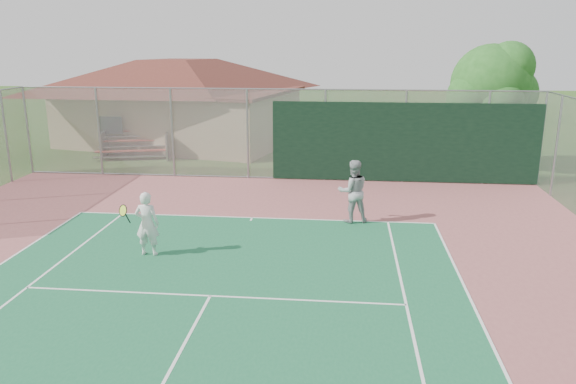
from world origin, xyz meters
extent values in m
cylinder|color=gray|center=(-10.00, 17.00, 1.75)|extent=(0.08, 0.08, 3.50)
cylinder|color=gray|center=(-7.00, 17.00, 1.75)|extent=(0.08, 0.08, 3.50)
cylinder|color=gray|center=(-4.00, 17.00, 1.75)|extent=(0.08, 0.08, 3.50)
cylinder|color=gray|center=(-1.00, 17.00, 1.75)|extent=(0.08, 0.08, 3.50)
cylinder|color=gray|center=(2.00, 17.00, 1.75)|extent=(0.08, 0.08, 3.50)
cylinder|color=gray|center=(5.00, 17.00, 1.75)|extent=(0.08, 0.08, 3.50)
cylinder|color=gray|center=(8.00, 17.00, 1.75)|extent=(0.08, 0.08, 3.50)
cylinder|color=gray|center=(10.00, 17.00, 1.75)|extent=(0.08, 0.08, 3.50)
cylinder|color=gray|center=(0.00, 17.00, 3.50)|extent=(20.00, 0.05, 0.05)
cylinder|color=gray|center=(0.00, 17.00, 0.05)|extent=(20.00, 0.05, 0.05)
cube|color=#999EA0|center=(0.00, 17.00, 1.75)|extent=(20.00, 0.02, 3.50)
cube|color=black|center=(5.00, 16.95, 1.55)|extent=(10.00, 0.04, 3.00)
cylinder|color=gray|center=(-10.00, 15.50, 1.75)|extent=(0.08, 0.08, 3.50)
cylinder|color=gray|center=(10.00, 15.50, 1.75)|extent=(0.08, 0.08, 3.50)
cube|color=tan|center=(-5.88, 24.47, 1.36)|extent=(12.19, 9.45, 2.72)
cube|color=brown|center=(-5.88, 24.47, 2.76)|extent=(12.73, 10.00, 0.16)
pyramid|color=brown|center=(-5.88, 24.47, 4.34)|extent=(13.41, 10.40, 1.63)
cube|color=black|center=(-4.07, 20.82, 0.95)|extent=(0.81, 0.06, 1.90)
cube|color=#B23B29|center=(-6.95, 20.14, 0.38)|extent=(3.22, 1.09, 0.05)
cube|color=#B2B5BA|center=(-6.95, 19.87, 0.16)|extent=(3.21, 1.05, 0.04)
cube|color=#B23B29|center=(-6.95, 20.74, 0.76)|extent=(3.22, 1.09, 0.05)
cube|color=#B2B5BA|center=(-6.95, 20.47, 0.54)|extent=(3.21, 1.05, 0.04)
cube|color=#B23B29|center=(-6.95, 21.33, 1.14)|extent=(3.22, 1.09, 0.05)
cube|color=#B2B5BA|center=(-6.95, 21.06, 0.92)|extent=(3.21, 1.05, 0.04)
cube|color=#B2B5BA|center=(-8.46, 20.74, 0.59)|extent=(0.54, 1.90, 1.19)
cube|color=#B2B5BA|center=(-5.44, 20.74, 0.59)|extent=(0.54, 1.90, 1.19)
cylinder|color=#3B2215|center=(8.58, 19.43, 1.39)|extent=(0.36, 0.36, 2.78)
sphere|color=#215B1C|center=(8.58, 19.43, 3.58)|extent=(3.18, 3.18, 3.18)
sphere|color=#215B1C|center=(9.47, 19.72, 3.18)|extent=(2.19, 2.19, 2.19)
sphere|color=#215B1C|center=(7.78, 19.03, 3.08)|extent=(1.99, 1.99, 1.99)
sphere|color=#215B1C|center=(8.77, 18.53, 2.98)|extent=(1.79, 1.79, 1.79)
sphere|color=#215B1C|center=(8.28, 20.22, 3.38)|extent=(1.99, 1.99, 1.99)
sphere|color=#215B1C|center=(9.17, 19.23, 4.27)|extent=(1.99, 1.99, 1.99)
imported|color=silver|center=(-2.10, 8.59, 0.82)|extent=(0.60, 0.40, 1.65)
imported|color=#9B9EA0|center=(3.05, 11.82, 0.94)|extent=(1.05, 0.90, 1.88)
camera|label=1|loc=(2.77, -4.31, 5.28)|focal=35.00mm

